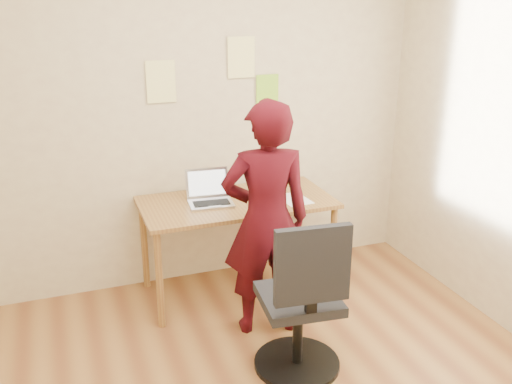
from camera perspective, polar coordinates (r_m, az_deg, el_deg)
name	(u,v)px	position (r m, az deg, el deg)	size (l,w,h in m)	color
room	(288,180)	(2.69, 3.20, 1.17)	(3.58, 3.58, 2.78)	brown
desk	(237,211)	(4.21, -1.93, -1.95)	(1.40, 0.70, 0.74)	olive
laptop	(210,196)	(4.14, -4.67, -0.36)	(0.34, 0.31, 0.23)	#B1B1B8
paper_sheet	(294,199)	(4.21, 3.85, -0.72)	(0.19, 0.27, 0.00)	white
phone	(274,204)	(4.10, 1.86, -1.19)	(0.08, 0.12, 0.01)	black
wall_note_left	(161,82)	(4.20, -9.48, 10.82)	(0.21, 0.00, 0.30)	#FAF395
wall_note_mid	(241,57)	(4.33, -1.48, 13.32)	(0.21, 0.00, 0.30)	#FAF395
wall_note_right	(267,90)	(4.44, 1.14, 10.13)	(0.18, 0.00, 0.24)	#8DD02F
office_chair	(302,309)	(3.41, 4.63, -11.61)	(0.53, 0.53, 1.02)	black
person	(266,220)	(3.68, 1.02, -2.84)	(0.58, 0.38, 1.59)	#37070E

